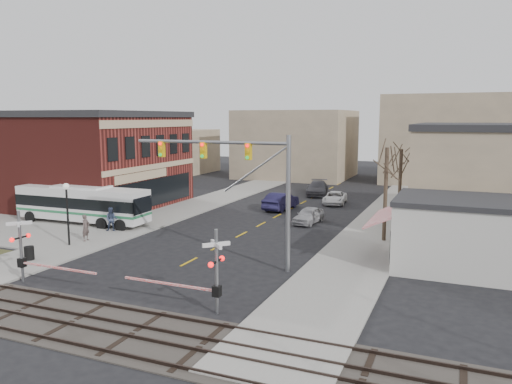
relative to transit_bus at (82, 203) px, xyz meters
The scene contains 22 objects.
ground 16.52m from the transit_bus, 30.78° to the right, with size 160.00×160.00×0.00m, color black.
sidewalk_west 12.59m from the transit_bus, 68.33° to the left, with size 5.00×60.00×0.12m, color gray.
sidewalk_east 26.36m from the transit_bus, 26.16° to the left, with size 5.00×60.00×0.12m, color gray.
ballast_strip 21.71m from the transit_bus, 49.30° to the right, with size 160.00×5.00×0.06m, color #332D28.
rail_tracks 21.70m from the transit_bus, 49.30° to the right, with size 160.00×3.91×0.14m.
brick_building 15.26m from the transit_bus, 149.46° to the left, with size 30.40×15.40×9.60m.
awning_shop 30.11m from the transit_bus, ahead, with size 9.74×6.20×4.30m.
tree_east_a 24.93m from the transit_bus, ahead, with size 0.28×0.28×6.75m.
tree_east_b 26.73m from the transit_bus, 21.07° to the left, with size 0.28×0.28×6.30m.
tree_east_c 30.72m from the transit_bus, 35.02° to the left, with size 0.28×0.28×7.20m.
transit_bus is the anchor object (origin of this frame).
traffic_signal_mast 18.99m from the transit_bus, 18.28° to the right, with size 10.33×0.30×8.00m.
rr_crossing_west 15.51m from the transit_bus, 58.77° to the right, with size 5.60×1.36×4.00m.
rr_crossing_east 23.24m from the transit_bus, 34.55° to the right, with size 5.60×1.36×4.00m.
street_lamp 7.89m from the transit_bus, 55.08° to the right, with size 0.44×0.44×4.38m.
trash_bin 11.33m from the transit_bus, 64.73° to the right, with size 0.60×0.60×0.85m, color black.
car_a 19.29m from the transit_bus, 23.35° to the left, with size 1.64×4.07×1.39m, color #9D9DA1.
car_b 18.49m from the transit_bus, 44.02° to the left, with size 1.78×5.11×1.68m, color #191637.
car_c 25.10m from the transit_bus, 45.99° to the left, with size 2.13×4.63×1.29m, color white.
car_d 27.17m from the transit_bus, 58.83° to the left, with size 2.26×5.56×1.61m, color #46464B.
pedestrian_near 6.83m from the transit_bus, 46.39° to the right, with size 0.70×0.46×1.93m, color #4C3F3D.
pedestrian_far 4.76m from the transit_bus, 21.11° to the right, with size 0.92×0.72×1.90m, color #333D5A.
Camera 1 is at (15.58, -24.31, 8.98)m, focal length 35.00 mm.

